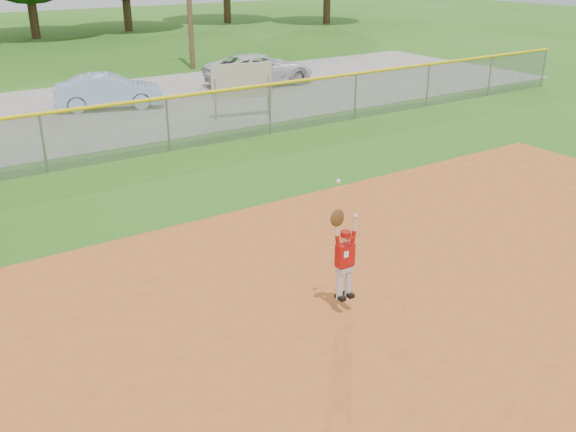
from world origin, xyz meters
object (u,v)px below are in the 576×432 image
object	(u,v)px
sponsor_sign	(242,82)
car_white_b	(260,69)
car_blue	(109,91)
ballplayer	(344,254)

from	to	relation	value
sponsor_sign	car_white_b	bearing A→B (deg)	52.43
sponsor_sign	car_blue	bearing A→B (deg)	129.66
car_white_b	sponsor_sign	distance (m)	5.78
car_blue	sponsor_sign	bearing A→B (deg)	-122.24
car_blue	sponsor_sign	size ratio (longest dim) A/B	1.83
car_blue	sponsor_sign	distance (m)	4.99
car_blue	ballplayer	bearing A→B (deg)	-168.99
car_white_b	sponsor_sign	bearing A→B (deg)	146.16
car_white_b	sponsor_sign	xyz separation A→B (m)	(-3.51, -4.56, 0.54)
car_white_b	ballplayer	world-z (taller)	ballplayer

